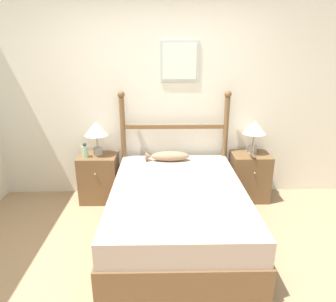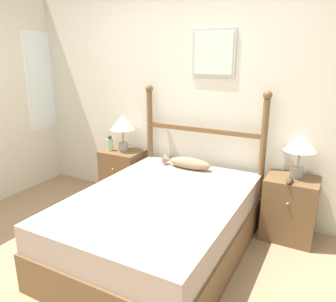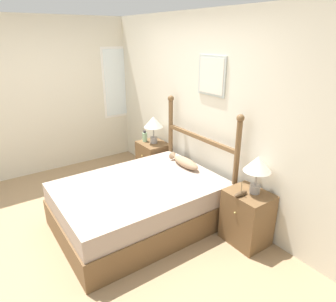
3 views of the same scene
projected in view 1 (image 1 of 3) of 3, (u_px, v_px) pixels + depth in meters
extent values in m
plane|color=#9E7F5B|center=(155.00, 276.00, 2.67)|extent=(16.00, 16.00, 0.00)
cube|color=beige|center=(156.00, 101.00, 3.89)|extent=(6.40, 0.06, 2.55)
cube|color=#ADB7B2|center=(180.00, 61.00, 3.70)|extent=(0.48, 0.02, 0.49)
cube|color=silver|center=(180.00, 61.00, 3.69)|extent=(0.42, 0.01, 0.43)
cube|color=brown|center=(178.00, 221.00, 3.22)|extent=(1.40, 1.96, 0.33)
cube|color=tan|center=(178.00, 197.00, 3.13)|extent=(1.36, 1.92, 0.24)
cylinder|color=brown|center=(124.00, 149.00, 3.94)|extent=(0.07, 0.07, 1.35)
sphere|color=brown|center=(121.00, 94.00, 3.71)|extent=(0.09, 0.09, 0.09)
cylinder|color=brown|center=(225.00, 148.00, 3.97)|extent=(0.07, 0.07, 1.35)
sphere|color=brown|center=(228.00, 94.00, 3.74)|extent=(0.09, 0.09, 0.09)
cube|color=brown|center=(175.00, 127.00, 3.86)|extent=(1.33, 0.05, 0.05)
cube|color=brown|center=(99.00, 178.00, 3.94)|extent=(0.48, 0.40, 0.63)
sphere|color=tan|center=(95.00, 174.00, 3.70)|extent=(0.02, 0.02, 0.02)
cube|color=brown|center=(249.00, 176.00, 3.98)|extent=(0.48, 0.40, 0.63)
sphere|color=tan|center=(255.00, 173.00, 3.74)|extent=(0.02, 0.02, 0.02)
cylinder|color=gray|center=(98.00, 151.00, 3.84)|extent=(0.11, 0.11, 0.10)
cylinder|color=gray|center=(97.00, 141.00, 3.79)|extent=(0.02, 0.02, 0.17)
cone|color=beige|center=(96.00, 129.00, 3.74)|extent=(0.30, 0.30, 0.17)
cylinder|color=gray|center=(252.00, 149.00, 3.91)|extent=(0.11, 0.11, 0.10)
cylinder|color=gray|center=(253.00, 140.00, 3.87)|extent=(0.02, 0.02, 0.17)
cone|color=beige|center=(255.00, 127.00, 3.81)|extent=(0.30, 0.30, 0.17)
cylinder|color=#99C699|center=(85.00, 152.00, 3.75)|extent=(0.08, 0.08, 0.15)
sphere|color=#333338|center=(84.00, 145.00, 3.72)|extent=(0.05, 0.05, 0.05)
ellipsoid|color=#4C3823|center=(253.00, 156.00, 3.75)|extent=(0.06, 0.19, 0.05)
cylinder|color=#997F56|center=(254.00, 149.00, 3.72)|extent=(0.01, 0.01, 0.12)
ellipsoid|color=#997A5B|center=(170.00, 156.00, 3.80)|extent=(0.48, 0.16, 0.12)
cone|color=#997A5B|center=(149.00, 156.00, 3.79)|extent=(0.08, 0.11, 0.11)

